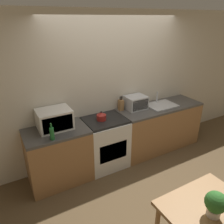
{
  "coord_description": "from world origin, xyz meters",
  "views": [
    {
      "loc": [
        -1.88,
        -2.29,
        2.46
      ],
      "look_at": [
        -0.29,
        0.55,
        1.05
      ],
      "focal_mm": 35.0,
      "sensor_mm": 36.0,
      "label": 1
    }
  ],
  "objects_px": {
    "dining_table": "(206,215)",
    "kettle": "(101,116)",
    "bottle": "(52,133)",
    "microwave": "(54,119)",
    "stove_range": "(105,142)",
    "toaster_oven": "(136,102)"
  },
  "relations": [
    {
      "from": "kettle",
      "to": "toaster_oven",
      "type": "bearing_deg",
      "value": 9.45
    },
    {
      "from": "kettle",
      "to": "microwave",
      "type": "relative_size",
      "value": 0.32
    },
    {
      "from": "bottle",
      "to": "toaster_oven",
      "type": "relative_size",
      "value": 0.66
    },
    {
      "from": "microwave",
      "to": "bottle",
      "type": "xyz_separation_m",
      "value": [
        -0.13,
        -0.32,
        -0.05
      ]
    },
    {
      "from": "bottle",
      "to": "microwave",
      "type": "bearing_deg",
      "value": 67.91
    },
    {
      "from": "bottle",
      "to": "kettle",
      "type": "bearing_deg",
      "value": 14.92
    },
    {
      "from": "dining_table",
      "to": "toaster_oven",
      "type": "bearing_deg",
      "value": 73.42
    },
    {
      "from": "stove_range",
      "to": "bottle",
      "type": "bearing_deg",
      "value": -166.17
    },
    {
      "from": "kettle",
      "to": "toaster_oven",
      "type": "distance_m",
      "value": 0.79
    },
    {
      "from": "dining_table",
      "to": "microwave",
      "type": "bearing_deg",
      "value": 112.91
    },
    {
      "from": "bottle",
      "to": "dining_table",
      "type": "distance_m",
      "value": 2.08
    },
    {
      "from": "bottle",
      "to": "toaster_oven",
      "type": "height_order",
      "value": "bottle"
    },
    {
      "from": "bottle",
      "to": "toaster_oven",
      "type": "distance_m",
      "value": 1.7
    },
    {
      "from": "stove_range",
      "to": "dining_table",
      "type": "xyz_separation_m",
      "value": [
        0.08,
        -2.01,
        0.21
      ]
    },
    {
      "from": "stove_range",
      "to": "bottle",
      "type": "relative_size",
      "value": 3.58
    },
    {
      "from": "stove_range",
      "to": "bottle",
      "type": "height_order",
      "value": "bottle"
    },
    {
      "from": "kettle",
      "to": "bottle",
      "type": "xyz_separation_m",
      "value": [
        -0.88,
        -0.23,
        0.03
      ]
    },
    {
      "from": "stove_range",
      "to": "dining_table",
      "type": "distance_m",
      "value": 2.03
    },
    {
      "from": "stove_range",
      "to": "microwave",
      "type": "height_order",
      "value": "microwave"
    },
    {
      "from": "stove_range",
      "to": "kettle",
      "type": "bearing_deg",
      "value": 176.59
    },
    {
      "from": "dining_table",
      "to": "kettle",
      "type": "bearing_deg",
      "value": 93.97
    },
    {
      "from": "bottle",
      "to": "toaster_oven",
      "type": "bearing_deg",
      "value": 12.37
    }
  ]
}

